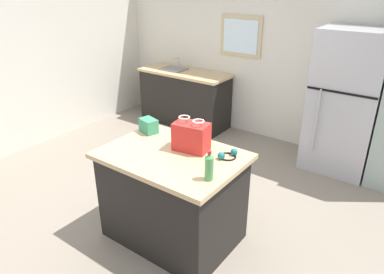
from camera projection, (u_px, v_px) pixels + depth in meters
The scene contains 10 objects.
ground at pixel (175, 217), 3.72m from camera, with size 6.80×6.80×0.00m, color gray.
back_wall at pixel (283, 55), 5.04m from camera, with size 5.67×0.13×2.56m.
left_wall at pixel (6, 60), 4.71m from camera, with size 0.10×5.01×2.56m.
kitchen_island at pixel (173, 196), 3.28m from camera, with size 1.23×0.88×0.89m.
refrigerator at pixel (346, 103), 4.35m from camera, with size 0.79×0.70×1.77m.
sink_counter at pixel (184, 97), 5.92m from camera, with size 1.52×0.60×1.08m.
shopping_bag at pixel (191, 136), 3.12m from camera, with size 0.33×0.23×0.30m.
small_box at pixel (148, 126), 3.49m from camera, with size 0.18×0.12×0.14m, color #388E66.
bottle at pixel (209, 167), 2.66m from camera, with size 0.07×0.07×0.24m.
ear_defenders at pixel (228, 155), 3.03m from camera, with size 0.20×0.20×0.06m.
Camera 1 is at (1.93, -2.35, 2.30)m, focal length 33.29 mm.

